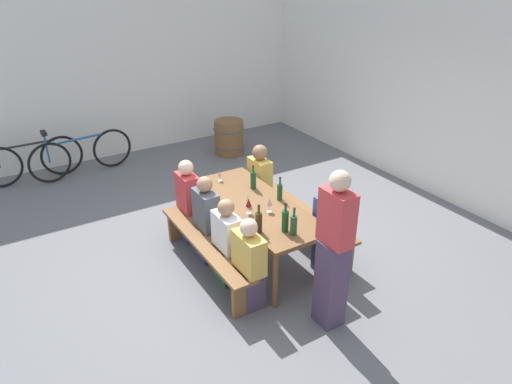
{
  "coord_description": "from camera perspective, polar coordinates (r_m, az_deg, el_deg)",
  "views": [
    {
      "loc": [
        4.24,
        -2.59,
        3.4
      ],
      "look_at": [
        0.0,
        0.0,
        0.9
      ],
      "focal_mm": 32.66,
      "sensor_mm": 36.0,
      "label": 1
    }
  ],
  "objects": [
    {
      "name": "wine_barrel",
      "position": [
        9.0,
        -3.33,
        6.72
      ],
      "size": [
        0.59,
        0.59,
        0.66
      ],
      "color": "brown",
      "rests_on": "ground"
    },
    {
      "name": "seated_guest_near_3",
      "position": [
        4.97,
        -0.86,
        -9.05
      ],
      "size": [
        0.41,
        0.24,
        1.06
      ],
      "rotation": [
        0.0,
        0.0,
        1.57
      ],
      "color": "#493B50",
      "rests_on": "ground"
    },
    {
      "name": "seated_guest_near_1",
      "position": [
        5.71,
        -6.06,
        -3.61
      ],
      "size": [
        0.38,
        0.24,
        1.13
      ],
      "rotation": [
        0.0,
        0.0,
        1.57
      ],
      "color": "#3E355A",
      "rests_on": "ground"
    },
    {
      "name": "wine_glass_0",
      "position": [
        5.34,
        -0.92,
        -1.36
      ],
      "size": [
        0.07,
        0.07,
        0.19
      ],
      "color": "silver",
      "rests_on": "tasting_table"
    },
    {
      "name": "side_wall",
      "position": [
        9.2,
        -14.97,
        14.58
      ],
      "size": [
        0.2,
        7.23,
        3.2
      ],
      "primitive_type": "cube",
      "color": "silver",
      "rests_on": "ground"
    },
    {
      "name": "wine_glass_3",
      "position": [
        5.38,
        1.62,
        -1.25
      ],
      "size": [
        0.08,
        0.08,
        0.18
      ],
      "color": "silver",
      "rests_on": "tasting_table"
    },
    {
      "name": "back_wall",
      "position": [
        7.57,
        23.07,
        10.87
      ],
      "size": [
        14.0,
        0.2,
        3.2
      ],
      "primitive_type": "cube",
      "color": "silver",
      "rests_on": "ground"
    },
    {
      "name": "bench_near",
      "position": [
        5.55,
        -6.21,
        -6.74
      ],
      "size": [
        1.95,
        0.3,
        0.45
      ],
      "color": "brown",
      "rests_on": "ground"
    },
    {
      "name": "tasting_table",
      "position": [
        5.67,
        -0.0,
        -2.07
      ],
      "size": [
        2.05,
        0.8,
        0.75
      ],
      "color": "brown",
      "rests_on": "ground"
    },
    {
      "name": "bench_far",
      "position": [
        6.17,
        5.56,
        -3.0
      ],
      "size": [
        1.95,
        0.3,
        0.45
      ],
      "color": "brown",
      "rests_on": "ground"
    },
    {
      "name": "wine_glass_2",
      "position": [
        5.51,
        -1.05,
        -0.73
      ],
      "size": [
        0.06,
        0.06,
        0.16
      ],
      "color": "silver",
      "rests_on": "tasting_table"
    },
    {
      "name": "wine_bottle_1",
      "position": [
        5.93,
        -0.33,
        1.52
      ],
      "size": [
        0.07,
        0.07,
        0.32
      ],
      "color": "#194723",
      "rests_on": "tasting_table"
    },
    {
      "name": "seated_guest_near_2",
      "position": [
        5.32,
        -3.56,
        -6.36
      ],
      "size": [
        0.39,
        0.24,
        1.07
      ],
      "rotation": [
        0.0,
        0.0,
        1.57
      ],
      "color": "#2D543C",
      "rests_on": "ground"
    },
    {
      "name": "wine_bottle_2",
      "position": [
        5.01,
        3.6,
        -3.5
      ],
      "size": [
        0.08,
        0.08,
        0.34
      ],
      "color": "#194723",
      "rests_on": "tasting_table"
    },
    {
      "name": "ground_plane",
      "position": [
        6.02,
        -0.0,
        -7.67
      ],
      "size": [
        24.0,
        24.0,
        0.0
      ],
      "primitive_type": "plane",
      "color": "slate"
    },
    {
      "name": "wine_glass_1",
      "position": [
        6.16,
        -4.47,
        2.21
      ],
      "size": [
        0.06,
        0.06,
        0.15
      ],
      "color": "silver",
      "rests_on": "tasting_table"
    },
    {
      "name": "wine_bottle_0",
      "position": [
        4.97,
        4.64,
        -4.02
      ],
      "size": [
        0.07,
        0.07,
        0.32
      ],
      "color": "#234C2D",
      "rests_on": "tasting_table"
    },
    {
      "name": "seated_guest_far_1",
      "position": [
        5.51,
        8.9,
        -5.0
      ],
      "size": [
        0.4,
        0.24,
        1.13
      ],
      "rotation": [
        0.0,
        0.0,
        -1.57
      ],
      "color": "#3D4459",
      "rests_on": "ground"
    },
    {
      "name": "seated_guest_near_0",
      "position": [
        6.13,
        -8.27,
        -1.33
      ],
      "size": [
        0.36,
        0.24,
        1.15
      ],
      "rotation": [
        0.0,
        0.0,
        1.57
      ],
      "color": "navy",
      "rests_on": "ground"
    },
    {
      "name": "seated_guest_far_0",
      "position": [
        6.59,
        0.46,
        1.0
      ],
      "size": [
        0.37,
        0.24,
        1.13
      ],
      "rotation": [
        0.0,
        0.0,
        -1.57
      ],
      "color": "#385747",
      "rests_on": "ground"
    },
    {
      "name": "parked_bicycle_1",
      "position": [
        8.67,
        -25.87,
        3.5
      ],
      "size": [
        0.2,
        1.67,
        0.9
      ],
      "rotation": [
        0.0,
        0.0,
        1.58
      ],
      "color": "black",
      "rests_on": "ground"
    },
    {
      "name": "parked_bicycle_0",
      "position": [
        8.6,
        -20.62,
        4.34
      ],
      "size": [
        0.28,
        1.78,
        0.9
      ],
      "rotation": [
        0.0,
        0.0,
        1.68
      ],
      "color": "black",
      "rests_on": "ground"
    },
    {
      "name": "wine_bottle_3",
      "position": [
        5.67,
        2.93,
        0.07
      ],
      "size": [
        0.07,
        0.07,
        0.31
      ],
      "color": "#194723",
      "rests_on": "tasting_table"
    },
    {
      "name": "wine_bottle_4",
      "position": [
        4.99,
        0.34,
        -3.69
      ],
      "size": [
        0.08,
        0.08,
        0.33
      ],
      "color": "#332814",
      "rests_on": "tasting_table"
    },
    {
      "name": "standing_host",
      "position": [
        4.6,
        9.48,
        -7.44
      ],
      "size": [
        0.34,
        0.24,
        1.72
      ],
      "rotation": [
        0.0,
        0.0,
        3.14
      ],
      "color": "#483753",
      "rests_on": "ground"
    }
  ]
}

